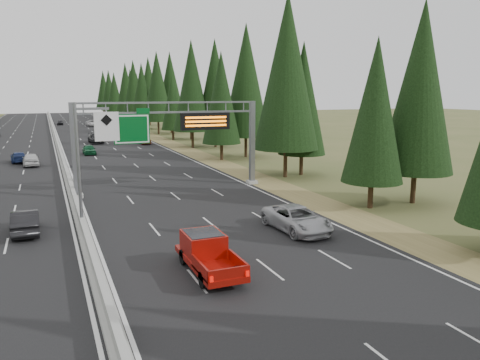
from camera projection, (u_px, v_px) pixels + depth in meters
name	position (u px, v px, depth m)	size (l,w,h in m)	color
road	(57.00, 144.00, 79.44)	(32.00, 260.00, 0.08)	black
shoulder_right	(160.00, 140.00, 86.17)	(3.60, 260.00, 0.06)	olive
median_barrier	(57.00, 142.00, 79.37)	(0.70, 260.00, 0.85)	#969691
sign_gantry	(177.00, 132.00, 40.92)	(16.75, 0.98, 7.80)	slate
hov_sign_pole	(88.00, 157.00, 28.87)	(2.80, 0.50, 8.00)	slate
tree_row_right	(191.00, 89.00, 80.11)	(11.51, 241.10, 18.42)	black
silver_minivan	(297.00, 219.00, 29.34)	(2.56, 5.55, 1.54)	#ADADB2
red_pickup	(206.00, 250.00, 22.84)	(1.95, 5.45, 1.78)	black
car_ahead_green	(89.00, 149.00, 65.64)	(1.63, 4.04, 1.38)	#145930
car_ahead_dkred	(144.00, 140.00, 78.78)	(1.42, 4.07, 1.34)	#61130D
car_ahead_dkgrey	(96.00, 138.00, 80.31)	(2.27, 5.59, 1.62)	black
car_ahead_white	(92.00, 123.00, 120.66)	(2.53, 5.48, 1.52)	silver
car_ahead_far	(60.00, 122.00, 125.11)	(1.54, 3.82, 1.30)	black
car_onc_near	(25.00, 222.00, 28.83)	(1.56, 4.47, 1.47)	black
car_onc_blue	(19.00, 157.00, 58.30)	(1.82, 4.48, 1.30)	navy
car_onc_white	(31.00, 159.00, 55.42)	(1.81, 4.50, 1.53)	silver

